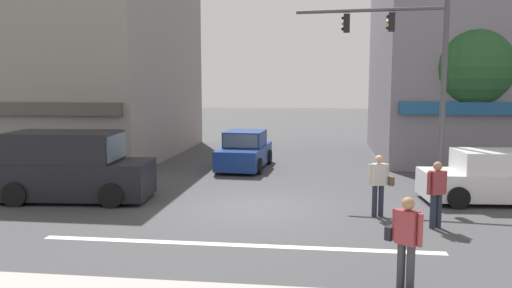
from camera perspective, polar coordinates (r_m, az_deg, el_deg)
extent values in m
plane|color=#3D3D3F|center=(14.62, 0.07, -7.19)|extent=(120.00, 120.00, 0.00)
cube|color=silver|center=(11.30, -2.20, -11.45)|extent=(9.00, 0.24, 0.01)
cube|color=gray|center=(27.31, -21.66, 8.89)|extent=(11.94, 11.58, 9.48)
cylinder|color=#4C3823|center=(22.35, 23.07, 0.98)|extent=(0.32, 0.32, 2.94)
sphere|color=#235128|center=(22.26, 23.40, 7.97)|extent=(3.34, 3.34, 3.34)
cylinder|color=brown|center=(21.13, -19.56, 8.23)|extent=(0.22, 0.22, 8.40)
cylinder|color=brown|center=(22.84, 23.76, 8.29)|extent=(0.22, 0.22, 8.69)
cylinder|color=#47474C|center=(17.25, 20.59, 4.93)|extent=(0.18, 0.18, 6.20)
cylinder|color=#47474C|center=(17.26, 12.83, 14.69)|extent=(4.79, 0.58, 0.12)
cube|color=black|center=(17.22, 15.25, 13.30)|extent=(0.22, 0.26, 0.60)
sphere|color=black|center=(17.24, 14.86, 13.90)|extent=(0.12, 0.12, 0.12)
sphere|color=orange|center=(17.21, 14.84, 13.31)|extent=(0.12, 0.12, 0.12)
sphere|color=black|center=(17.19, 14.82, 12.71)|extent=(0.12, 0.12, 0.12)
cube|color=black|center=(17.23, 10.33, 13.42)|extent=(0.22, 0.26, 0.60)
sphere|color=black|center=(17.25, 9.93, 14.02)|extent=(0.12, 0.12, 0.12)
sphere|color=orange|center=(17.23, 9.92, 13.43)|extent=(0.12, 0.12, 0.12)
sphere|color=black|center=(17.21, 9.91, 12.83)|extent=(0.12, 0.12, 0.12)
cube|color=navy|center=(21.12, -1.30, -1.33)|extent=(1.92, 4.19, 0.80)
cube|color=navy|center=(21.13, -1.25, 0.64)|extent=(1.66, 1.98, 0.64)
cube|color=#475666|center=(20.18, -1.81, 0.35)|extent=(1.44, 0.14, 0.54)
cylinder|color=black|center=(19.76, 0.37, -2.54)|extent=(0.22, 0.65, 0.64)
cylinder|color=black|center=(20.12, -4.41, -2.39)|extent=(0.22, 0.65, 0.64)
cylinder|color=black|center=(22.24, 1.52, -1.49)|extent=(0.22, 0.65, 0.64)
cylinder|color=black|center=(22.56, -2.75, -1.37)|extent=(0.22, 0.65, 0.64)
cube|color=black|center=(16.31, -19.96, -3.75)|extent=(4.73, 2.20, 1.10)
cube|color=black|center=(16.28, -21.08, -0.26)|extent=(3.33, 2.05, 0.90)
cube|color=#475666|center=(15.70, -15.66, -0.30)|extent=(0.19, 1.66, 0.76)
cylinder|color=black|center=(16.73, -14.18, -4.34)|extent=(0.73, 0.26, 0.72)
cylinder|color=black|center=(15.02, -16.22, -5.68)|extent=(0.73, 0.26, 0.72)
cylinder|color=black|center=(17.77, -23.03, -4.03)|extent=(0.73, 0.26, 0.72)
cylinder|color=black|center=(16.17, -25.86, -5.22)|extent=(0.73, 0.26, 0.72)
cube|color=silver|center=(16.64, 25.35, -4.23)|extent=(4.22, 2.00, 0.80)
cube|color=silver|center=(16.49, 25.15, -1.78)|extent=(2.01, 1.70, 0.64)
cylinder|color=black|center=(17.03, 20.25, -4.50)|extent=(0.65, 0.23, 0.64)
cylinder|color=black|center=(15.45, 22.12, -5.72)|extent=(0.65, 0.23, 0.64)
cylinder|color=#333338|center=(9.09, 17.24, -13.55)|extent=(0.14, 0.14, 0.86)
cylinder|color=#333338|center=(9.18, 16.24, -13.32)|extent=(0.14, 0.14, 0.86)
cube|color=maroon|center=(8.91, 16.90, -9.08)|extent=(0.42, 0.40, 0.58)
sphere|color=#9E7051|center=(8.81, 16.99, -6.52)|extent=(0.22, 0.22, 0.22)
cylinder|color=maroon|center=(8.80, 18.26, -9.34)|extent=(0.09, 0.09, 0.56)
cylinder|color=maroon|center=(9.03, 15.57, -8.83)|extent=(0.09, 0.09, 0.56)
cube|color=black|center=(9.15, 15.24, -9.74)|extent=(0.27, 0.29, 0.24)
cylinder|color=#232838|center=(13.87, 13.40, -6.33)|extent=(0.14, 0.14, 0.86)
cylinder|color=#232838|center=(13.93, 14.09, -6.29)|extent=(0.14, 0.14, 0.86)
cube|color=beige|center=(13.76, 13.83, -3.39)|extent=(0.40, 0.30, 0.58)
sphere|color=tan|center=(13.69, 13.88, -1.70)|extent=(0.22, 0.22, 0.22)
cylinder|color=beige|center=(13.67, 12.89, -3.43)|extent=(0.09, 0.09, 0.56)
cylinder|color=beige|center=(13.84, 14.76, -3.36)|extent=(0.09, 0.09, 0.56)
cube|color=brown|center=(13.87, 15.11, -4.08)|extent=(0.19, 0.30, 0.24)
cylinder|color=#232838|center=(13.14, 19.55, -7.28)|extent=(0.14, 0.14, 0.86)
cylinder|color=#232838|center=(13.26, 20.16, -7.19)|extent=(0.14, 0.14, 0.86)
cube|color=maroon|center=(13.05, 19.98, -4.16)|extent=(0.42, 0.36, 0.58)
sphere|color=#9E7051|center=(12.98, 20.06, -2.39)|extent=(0.22, 0.22, 0.22)
cylinder|color=maroon|center=(12.90, 19.15, -4.25)|extent=(0.09, 0.09, 0.56)
cylinder|color=maroon|center=(13.20, 20.79, -4.08)|extent=(0.09, 0.09, 0.56)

